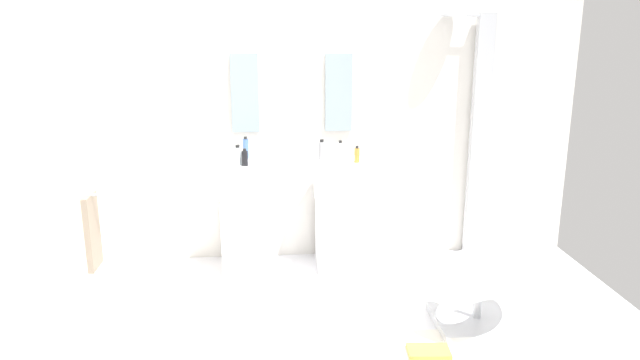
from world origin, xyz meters
name	(u,v)px	position (x,y,z in m)	size (l,w,h in m)	color
ground_plane	(303,354)	(0.00, 0.00, -0.02)	(4.80, 3.60, 0.04)	silver
rear_partition	(292,106)	(0.00, 1.65, 1.30)	(4.80, 0.10, 2.60)	silver
pedestal_sink_left	(247,213)	(-0.38, 1.34, 0.47)	(0.44, 0.44, 1.00)	white
pedestal_sink_right	(341,211)	(0.38, 1.34, 0.47)	(0.44, 0.44, 1.00)	white
vanity_mirror_left	(245,93)	(-0.38, 1.58, 1.42)	(0.22, 0.03, 0.63)	#8C9EA8
vanity_mirror_right	(339,93)	(0.38, 1.58, 1.42)	(0.22, 0.03, 0.63)	#8C9EA8
shower_column	(477,132)	(1.56, 1.53, 1.08)	(0.49, 0.24, 2.05)	#B7BABF
lounge_chair	(480,277)	(1.18, 0.24, 0.35)	(1.06, 1.06, 0.65)	#B7BABF
towel_rack	(88,235)	(-1.37, 0.48, 0.63)	(0.37, 0.22, 0.95)	#B7BABF
area_rug	(401,360)	(0.59, -0.15, 0.01)	(1.11, 0.67, 0.01)	white
magazine_ochre	(429,351)	(0.77, -0.10, 0.02)	(0.26, 0.16, 0.03)	gold
coffee_mug	(379,357)	(0.44, -0.20, 0.06)	(0.07, 0.07, 0.11)	white
soap_bottle_black	(245,158)	(-0.38, 1.21, 0.96)	(0.05, 0.05, 0.13)	black
soap_bottle_grey	(322,150)	(0.23, 1.38, 0.98)	(0.05, 0.05, 0.16)	#99999E
soap_bottle_clear	(238,156)	(-0.43, 1.24, 0.98)	(0.06, 0.06, 0.16)	silver
soap_bottle_white	(340,149)	(0.39, 1.50, 0.96)	(0.05, 0.05, 0.13)	white
soap_bottle_blue	(246,149)	(-0.38, 1.46, 0.99)	(0.05, 0.05, 0.18)	#4C72B7
soap_bottle_amber	(357,155)	(0.50, 1.25, 0.96)	(0.04, 0.04, 0.13)	#C68C38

